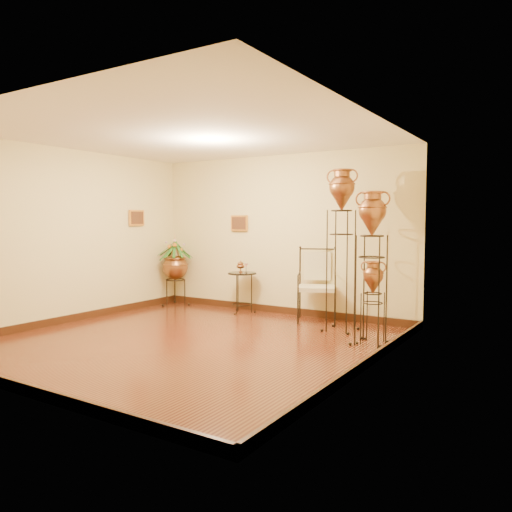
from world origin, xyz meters
The scene contains 8 objects.
ground centered at (0.00, 0.00, 0.00)m, with size 5.00×5.00×0.00m, color brown.
room_shell centered at (-0.01, 0.01, 1.73)m, with size 5.02×5.02×2.81m.
amphora_tall centered at (1.49, 1.71, 1.24)m, with size 0.57×0.57×2.43m.
amphora_mid centered at (2.15, 1.14, 1.04)m, with size 0.57×0.57×2.06m.
amphora_short centered at (2.15, 1.22, 0.56)m, with size 0.44×0.44×1.13m.
planter_urn centered at (-2.15, 2.15, 0.81)m, with size 0.83×0.83×1.44m.
armchair centered at (0.89, 2.15, 0.60)m, with size 0.87×0.84×1.20m.
side_table centered at (-0.58, 2.15, 0.38)m, with size 0.54×0.54×0.92m.
Camera 1 is at (4.35, -5.20, 1.64)m, focal length 35.00 mm.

